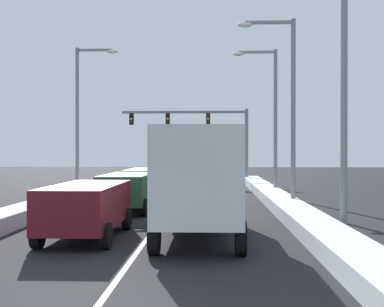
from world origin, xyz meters
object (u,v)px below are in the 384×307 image
sedan_red_right_lane_third (206,183)px  suv_tan_center_lane_third (145,180)px  street_lamp_left_mid (82,108)px  suv_green_center_lane_second (128,189)px  traffic_light_gantry (202,127)px  street_lamp_right_far (270,109)px  suv_maroon_center_lane_nearest (87,206)px  sedan_black_right_lane_second (202,192)px  street_lamp_right_near (333,83)px  street_lamp_right_mid (286,97)px  box_truck_right_lane_nearest (200,177)px

sedan_red_right_lane_third → suv_tan_center_lane_third: size_ratio=0.92×
street_lamp_left_mid → suv_green_center_lane_second: bearing=-63.3°
traffic_light_gantry → street_lamp_right_far: bearing=-70.1°
suv_maroon_center_lane_nearest → suv_green_center_lane_second: (0.11, 6.85, 0.00)m
suv_maroon_center_lane_nearest → suv_tan_center_lane_third: same height
sedan_black_right_lane_second → suv_maroon_center_lane_nearest: size_ratio=0.92×
street_lamp_right_near → sedan_red_right_lane_third: bearing=107.0°
suv_green_center_lane_second → sedan_black_right_lane_second: bearing=25.0°
traffic_light_gantry → suv_tan_center_lane_third: bearing=-102.6°
suv_tan_center_lane_third → street_lamp_left_mid: size_ratio=0.54×
suv_maroon_center_lane_nearest → street_lamp_right_near: size_ratio=0.60×
suv_green_center_lane_second → traffic_light_gantry: 19.99m
sedan_red_right_lane_third → suv_green_center_lane_second: bearing=-112.9°
sedan_black_right_lane_second → suv_tan_center_lane_third: bearing=126.3°
suv_maroon_center_lane_nearest → street_lamp_right_mid: (7.28, 7.71, 4.19)m
box_truck_right_lane_nearest → street_lamp_right_mid: (3.77, 7.67, 3.31)m
street_lamp_right_near → street_lamp_right_far: 13.52m
suv_tan_center_lane_third → suv_maroon_center_lane_nearest: bearing=-90.4°
suv_maroon_center_lane_nearest → street_lamp_right_mid: 11.40m
street_lamp_right_near → street_lamp_right_far: (-0.46, 13.50, 0.30)m
traffic_light_gantry → street_lamp_left_mid: 13.08m
suv_tan_center_lane_third → traffic_light_gantry: (2.98, 13.32, 3.71)m
suv_tan_center_lane_third → street_lamp_left_mid: bearing=150.1°
sedan_red_right_lane_third → street_lamp_left_mid: bearing=176.5°
suv_green_center_lane_second → street_lamp_right_mid: street_lamp_right_mid is taller
suv_green_center_lane_second → suv_maroon_center_lane_nearest: bearing=-90.9°
traffic_light_gantry → street_lamp_left_mid: street_lamp_left_mid is taller
suv_green_center_lane_second → box_truck_right_lane_nearest: bearing=-63.5°
traffic_light_gantry → box_truck_right_lane_nearest: bearing=-89.0°
street_lamp_right_near → suv_tan_center_lane_third: bearing=122.7°
street_lamp_right_near → street_lamp_left_mid: street_lamp_left_mid is taller
sedan_black_right_lane_second → street_lamp_right_near: bearing=-59.6°
street_lamp_left_mid → traffic_light_gantry: bearing=56.3°
sedan_red_right_lane_third → suv_maroon_center_lane_nearest: size_ratio=0.92×
sedan_red_right_lane_third → suv_maroon_center_lane_nearest: 15.35m
suv_green_center_lane_second → street_lamp_right_mid: (7.17, 0.87, 4.19)m
sedan_black_right_lane_second → street_lamp_right_near: 9.56m
sedan_red_right_lane_third → street_lamp_right_mid: bearing=-62.5°
suv_maroon_center_lane_nearest → street_lamp_left_mid: (-4.19, 15.40, 4.38)m
sedan_red_right_lane_third → street_lamp_left_mid: (-7.71, 0.47, 4.63)m
box_truck_right_lane_nearest → suv_tan_center_lane_third: 13.38m
box_truck_right_lane_nearest → suv_green_center_lane_second: 7.66m
street_lamp_left_mid → sedan_black_right_lane_second: bearing=-42.6°
street_lamp_right_far → street_lamp_left_mid: street_lamp_left_mid is taller
sedan_red_right_lane_third → traffic_light_gantry: traffic_light_gantry is taller
suv_maroon_center_lane_nearest → street_lamp_right_near: 8.75m
sedan_black_right_lane_second → suv_tan_center_lane_third: (-3.34, 4.55, 0.25)m
suv_green_center_lane_second → street_lamp_left_mid: street_lamp_left_mid is taller
sedan_red_right_lane_third → suv_maroon_center_lane_nearest: (-3.52, -14.93, 0.25)m
sedan_black_right_lane_second → street_lamp_right_mid: bearing=-10.1°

